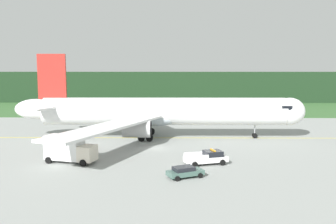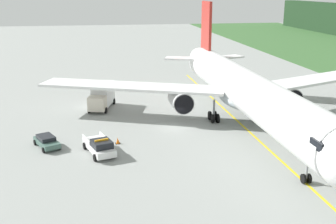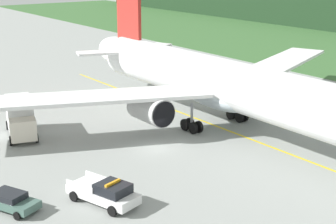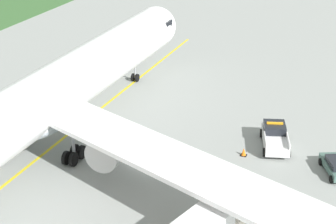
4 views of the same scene
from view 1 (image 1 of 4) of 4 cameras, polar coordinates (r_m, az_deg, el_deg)
name	(u,v)px [view 1 (image 1 of 4)]	position (r m, az deg, el deg)	size (l,w,h in m)	color
ground	(154,148)	(56.93, -2.17, -5.77)	(320.00, 320.00, 0.00)	gray
grass_verge	(164,108)	(116.15, -0.57, 0.61)	(320.00, 46.79, 0.04)	#376130
distant_tree_line	(166,87)	(137.33, -0.34, 3.98)	(288.00, 4.76, 11.69)	#1C331C
taxiway_centerline_main	(164,138)	(65.48, -0.62, -4.12)	(69.30, 0.30, 0.01)	yellow
airliner	(160,112)	(64.79, -1.30, -0.01)	(52.45, 53.05, 15.16)	white
ops_pickup_truck	(207,158)	(47.43, 6.28, -7.22)	(5.99, 3.66, 1.94)	silver
catering_truck	(69,149)	(49.58, -15.48, -5.63)	(7.20, 4.19, 3.80)	beige
staff_car	(185,172)	(41.64, 2.69, -9.45)	(4.52, 3.38, 1.30)	#415F56
apron_cone	(185,158)	(49.40, 2.67, -7.30)	(0.55, 0.55, 0.69)	black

